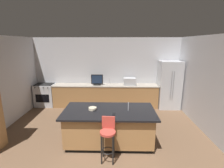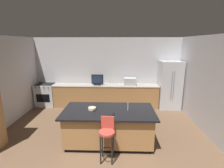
% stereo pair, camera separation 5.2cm
% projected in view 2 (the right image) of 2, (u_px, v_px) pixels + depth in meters
% --- Properties ---
extents(wall_back, '(6.46, 0.12, 2.78)m').
position_uv_depth(wall_back, '(107.00, 72.00, 7.09)').
color(wall_back, '#BCBCC1').
rests_on(wall_back, ground_plane).
extents(wall_right, '(0.12, 5.48, 2.78)m').
position_uv_depth(wall_right, '(214.00, 88.00, 4.52)').
color(wall_right, '#BCBCC1').
rests_on(wall_right, ground_plane).
extents(counter_back, '(4.23, 0.62, 0.91)m').
position_uv_depth(counter_back, '(106.00, 95.00, 6.94)').
color(counter_back, '#9E7042').
rests_on(counter_back, ground_plane).
extents(kitchen_island, '(2.32, 1.17, 0.90)m').
position_uv_depth(kitchen_island, '(109.00, 126.00, 4.37)').
color(kitchen_island, black).
rests_on(kitchen_island, ground_plane).
extents(refrigerator, '(0.83, 0.77, 1.88)m').
position_uv_depth(refrigerator, '(169.00, 85.00, 6.68)').
color(refrigerator, '#B7BABF').
rests_on(refrigerator, ground_plane).
extents(range_oven, '(0.77, 0.63, 0.93)m').
position_uv_depth(range_oven, '(46.00, 95.00, 7.02)').
color(range_oven, '#B7BABF').
rests_on(range_oven, ground_plane).
extents(microwave, '(0.48, 0.36, 0.29)m').
position_uv_depth(microwave, '(130.00, 81.00, 6.77)').
color(microwave, '#B7BABF').
rests_on(microwave, counter_back).
extents(tv_monitor, '(0.47, 0.16, 0.43)m').
position_uv_depth(tv_monitor, '(97.00, 80.00, 6.75)').
color(tv_monitor, black).
rests_on(tv_monitor, counter_back).
extents(sink_faucet_back, '(0.02, 0.02, 0.24)m').
position_uv_depth(sink_faucet_back, '(110.00, 81.00, 6.90)').
color(sink_faucet_back, '#B2B2B7').
rests_on(sink_faucet_back, counter_back).
extents(sink_faucet_island, '(0.02, 0.02, 0.22)m').
position_uv_depth(sink_faucet_island, '(128.00, 106.00, 4.22)').
color(sink_faucet_island, '#B2B2B7').
rests_on(sink_faucet_island, kitchen_island).
extents(bar_stool_center, '(0.34, 0.35, 1.00)m').
position_uv_depth(bar_stool_center, '(107.00, 136.00, 3.66)').
color(bar_stool_center, '#B23D33').
rests_on(bar_stool_center, ground_plane).
extents(fruit_bowl, '(0.20, 0.20, 0.06)m').
position_uv_depth(fruit_bowl, '(92.00, 108.00, 4.30)').
color(fruit_bowl, beige).
rests_on(fruit_bowl, kitchen_island).
extents(cell_phone, '(0.07, 0.15, 0.01)m').
position_uv_depth(cell_phone, '(113.00, 114.00, 4.03)').
color(cell_phone, black).
rests_on(cell_phone, kitchen_island).
extents(tv_remote, '(0.09, 0.18, 0.02)m').
position_uv_depth(tv_remote, '(95.00, 110.00, 4.27)').
color(tv_remote, black).
rests_on(tv_remote, kitchen_island).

